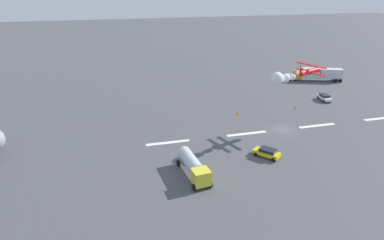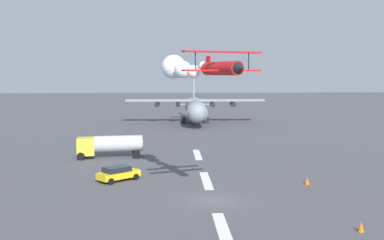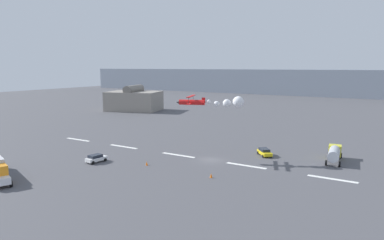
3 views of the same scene
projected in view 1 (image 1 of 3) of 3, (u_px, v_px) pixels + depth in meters
The scene contains 12 objects.
ground_plane at pixel (283, 130), 63.58m from camera, with size 440.00×440.00×0.00m, color #4C4C51.
runway_stripe_1 at pixel (380, 118), 68.76m from camera, with size 8.00×0.90×0.01m, color white.
runway_stripe_2 at pixel (317, 126), 65.31m from camera, with size 8.00×0.90×0.01m, color white.
runway_stripe_3 at pixel (247, 134), 61.85m from camera, with size 8.00×0.90×0.01m, color white.
runway_stripe_4 at pixel (168, 143), 58.40m from camera, with size 8.00×0.90×0.01m, color white.
stunt_biplane_red at pixel (290, 76), 57.06m from camera, with size 12.88×7.86×2.24m.
semi_truck_orange at pixel (317, 74), 94.28m from camera, with size 15.27×7.92×3.70m.
fuel_tanker_truck at pixel (193, 166), 47.69m from camera, with size 3.66×8.59×2.90m.
followme_car_yellow at pixel (325, 97), 78.97m from camera, with size 2.42×4.27×1.52m.
airport_staff_sedan at pixel (267, 152), 53.39m from camera, with size 4.21×4.50×1.52m.
traffic_cone_near at pixel (296, 107), 73.90m from camera, with size 0.44×0.44×0.75m, color orange.
traffic_cone_far at pixel (238, 112), 71.03m from camera, with size 0.44×0.44×0.75m, color orange.
Camera 1 is at (31.54, 51.54, 26.80)m, focal length 30.10 mm.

